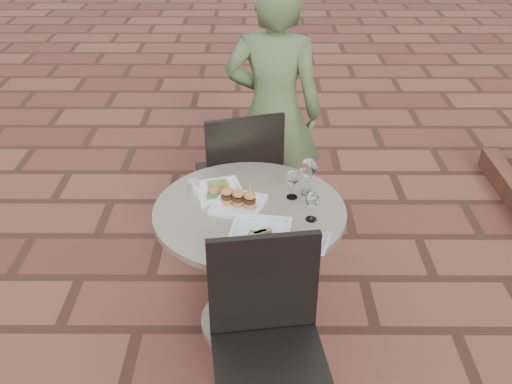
{
  "coord_description": "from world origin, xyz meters",
  "views": [
    {
      "loc": [
        -0.2,
        -2.16,
        2.19
      ],
      "look_at": [
        -0.21,
        0.05,
        0.82
      ],
      "focal_mm": 40.0,
      "sensor_mm": 36.0,
      "label": 1
    }
  ],
  "objects_px": {
    "chair_near": "(267,330)",
    "plate_salmon": "(219,191)",
    "chair_far": "(241,170)",
    "cafe_table": "(250,251)",
    "plate_tuna": "(260,234)",
    "plate_sliders": "(238,201)",
    "diner": "(274,113)"
  },
  "relations": [
    {
      "from": "cafe_table",
      "to": "plate_sliders",
      "type": "bearing_deg",
      "value": 167.12
    },
    {
      "from": "cafe_table",
      "to": "chair_far",
      "type": "xyz_separation_m",
      "value": [
        -0.06,
        0.68,
        0.07
      ]
    },
    {
      "from": "chair_far",
      "to": "plate_salmon",
      "type": "bearing_deg",
      "value": 65.07
    },
    {
      "from": "chair_near",
      "to": "plate_sliders",
      "type": "bearing_deg",
      "value": 93.73
    },
    {
      "from": "chair_near",
      "to": "plate_sliders",
      "type": "height_order",
      "value": "chair_near"
    },
    {
      "from": "chair_near",
      "to": "chair_far",
      "type": "bearing_deg",
      "value": 87.97
    },
    {
      "from": "chair_far",
      "to": "chair_near",
      "type": "distance_m",
      "value": 1.28
    },
    {
      "from": "plate_salmon",
      "to": "plate_sliders",
      "type": "bearing_deg",
      "value": -50.15
    },
    {
      "from": "cafe_table",
      "to": "diner",
      "type": "relative_size",
      "value": 0.56
    },
    {
      "from": "plate_sliders",
      "to": "cafe_table",
      "type": "bearing_deg",
      "value": -12.88
    },
    {
      "from": "chair_far",
      "to": "plate_sliders",
      "type": "bearing_deg",
      "value": 75.22
    },
    {
      "from": "chair_far",
      "to": "diner",
      "type": "bearing_deg",
      "value": -143.22
    },
    {
      "from": "cafe_table",
      "to": "chair_near",
      "type": "height_order",
      "value": "chair_near"
    },
    {
      "from": "chair_near",
      "to": "plate_salmon",
      "type": "xyz_separation_m",
      "value": [
        -0.23,
        0.73,
        0.2
      ]
    },
    {
      "from": "cafe_table",
      "to": "chair_far",
      "type": "bearing_deg",
      "value": 95.05
    },
    {
      "from": "cafe_table",
      "to": "plate_tuna",
      "type": "relative_size",
      "value": 3.12
    },
    {
      "from": "cafe_table",
      "to": "plate_tuna",
      "type": "distance_m",
      "value": 0.35
    },
    {
      "from": "chair_near",
      "to": "plate_tuna",
      "type": "distance_m",
      "value": 0.42
    },
    {
      "from": "cafe_table",
      "to": "chair_far",
      "type": "relative_size",
      "value": 0.97
    },
    {
      "from": "cafe_table",
      "to": "plate_salmon",
      "type": "height_order",
      "value": "plate_salmon"
    },
    {
      "from": "cafe_table",
      "to": "plate_sliders",
      "type": "distance_m",
      "value": 0.28
    },
    {
      "from": "chair_near",
      "to": "plate_salmon",
      "type": "height_order",
      "value": "chair_near"
    },
    {
      "from": "plate_salmon",
      "to": "cafe_table",
      "type": "bearing_deg",
      "value": -40.93
    },
    {
      "from": "diner",
      "to": "plate_sliders",
      "type": "distance_m",
      "value": 0.93
    },
    {
      "from": "diner",
      "to": "plate_salmon",
      "type": "distance_m",
      "value": 0.84
    },
    {
      "from": "cafe_table",
      "to": "chair_near",
      "type": "distance_m",
      "value": 0.61
    },
    {
      "from": "cafe_table",
      "to": "plate_sliders",
      "type": "xyz_separation_m",
      "value": [
        -0.05,
        0.01,
        0.28
      ]
    },
    {
      "from": "plate_salmon",
      "to": "plate_tuna",
      "type": "bearing_deg",
      "value": -60.85
    },
    {
      "from": "cafe_table",
      "to": "plate_tuna",
      "type": "bearing_deg",
      "value": -78.02
    },
    {
      "from": "cafe_table",
      "to": "chair_far",
      "type": "distance_m",
      "value": 0.68
    },
    {
      "from": "plate_salmon",
      "to": "plate_tuna",
      "type": "xyz_separation_m",
      "value": [
        0.2,
        -0.36,
        -0.0
      ]
    },
    {
      "from": "chair_near",
      "to": "diner",
      "type": "distance_m",
      "value": 1.54
    }
  ]
}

